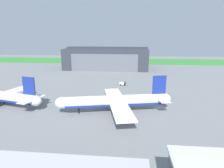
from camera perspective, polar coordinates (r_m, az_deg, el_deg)
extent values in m
plane|color=slate|center=(84.94, 13.45, -6.68)|extent=(440.00, 440.00, 0.00)
cube|color=#368737|center=(238.27, 8.53, 6.52)|extent=(440.00, 56.00, 0.08)
cube|color=#2D333D|center=(185.41, -1.42, 7.50)|extent=(73.66, 40.96, 18.27)
cube|color=slate|center=(165.32, -2.29, 6.11)|extent=(55.98, 0.30, 14.62)
cube|color=#2D333D|center=(184.63, -1.44, 10.51)|extent=(73.66, 9.83, 1.20)
cylinder|color=white|center=(76.93, 0.95, -4.85)|extent=(41.49, 13.43, 4.32)
sphere|color=white|center=(76.94, -14.63, -5.31)|extent=(4.15, 4.15, 4.15)
sphere|color=white|center=(82.34, 15.46, -4.11)|extent=(3.37, 3.37, 3.37)
cube|color=navy|center=(77.31, 0.95, -5.69)|extent=(38.26, 12.73, 0.76)
cube|color=navy|center=(79.58, 13.52, -0.23)|extent=(5.36, 1.59, 7.35)
cube|color=white|center=(84.18, 13.08, -3.27)|extent=(4.99, 6.73, 0.28)
cube|color=white|center=(78.45, 14.69, -4.61)|extent=(4.99, 6.73, 0.28)
cube|color=white|center=(86.81, 0.55, -3.05)|extent=(10.47, 19.01, 0.56)
cube|color=white|center=(67.79, 2.87, -7.96)|extent=(10.47, 19.01, 0.56)
cylinder|color=gray|center=(85.79, 0.15, -4.30)|extent=(4.53, 3.23, 2.38)
cylinder|color=gray|center=(69.53, 2.00, -8.71)|extent=(4.53, 3.23, 2.38)
cylinder|color=black|center=(77.46, -9.56, -7.55)|extent=(0.56, 0.56, 2.39)
cylinder|color=black|center=(80.39, 1.90, -6.56)|extent=(0.56, 0.56, 2.39)
cylinder|color=black|center=(76.20, 2.43, -7.73)|extent=(0.56, 0.56, 2.39)
sphere|color=white|center=(82.73, -20.75, -4.56)|extent=(3.29, 3.29, 3.29)
cube|color=navy|center=(83.53, -22.92, -0.52)|extent=(5.62, 1.78, 7.17)
cube|color=white|center=(86.54, -20.77, -3.48)|extent=(5.27, 6.69, 0.28)
cube|color=white|center=(82.12, -23.60, -4.65)|extent=(5.27, 6.69, 0.28)
cube|color=white|center=(103.61, -26.24, -1.82)|extent=(10.89, 17.97, 0.56)
cylinder|color=gray|center=(103.66, -26.99, -2.73)|extent=(4.45, 3.23, 2.32)
cylinder|color=black|center=(98.98, -28.73, -4.42)|extent=(0.56, 0.56, 2.26)
cube|color=#2D2D33|center=(119.57, 3.75, 0.21)|extent=(1.12, 2.02, 1.55)
cube|color=white|center=(119.73, 2.85, 0.19)|extent=(2.77, 2.07, 1.33)
cylinder|color=black|center=(118.72, 3.60, -0.27)|extent=(0.92, 0.29, 0.92)
cylinder|color=black|center=(120.82, 3.67, -0.03)|extent=(0.92, 0.29, 0.92)
cylinder|color=black|center=(118.88, 2.51, -0.24)|extent=(0.92, 0.29, 0.92)
cylinder|color=black|center=(120.98, 2.60, 0.01)|extent=(0.92, 0.29, 0.92)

